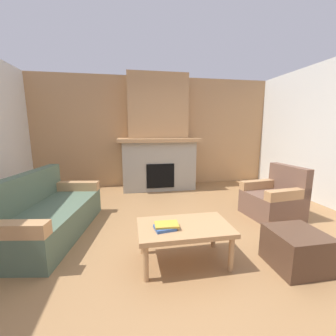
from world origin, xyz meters
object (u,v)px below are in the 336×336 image
coffee_table (184,230)px  ottoman (296,249)px  couch (46,215)px  armchair (274,199)px  fireplace (158,141)px

coffee_table → ottoman: size_ratio=1.92×
couch → coffee_table: 1.96m
coffee_table → ottoman: (1.15, -0.30, -0.18)m
armchair → coffee_table: size_ratio=0.85×
armchair → ottoman: 1.43m
fireplace → couch: (-1.85, -2.14, -0.88)m
couch → ottoman: couch is taller
fireplace → armchair: size_ratio=3.18×
couch → armchair: (3.52, 0.03, 0.01)m
coffee_table → armchair: bearing=28.2°
couch → ottoman: size_ratio=3.68×
couch → ottoman: (2.87, -1.24, -0.09)m
couch → ottoman: bearing=-23.4°
couch → coffee_table: bearing=-28.8°
fireplace → coffee_table: fireplace is taller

